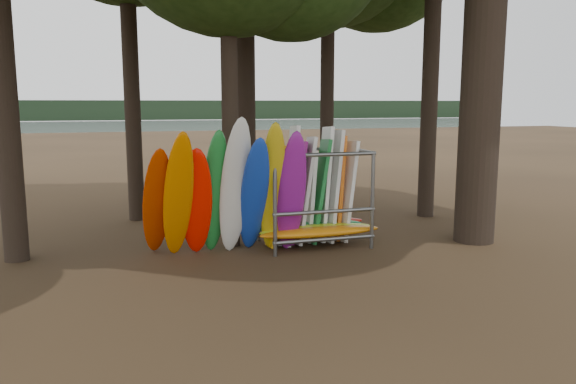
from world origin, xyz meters
name	(u,v)px	position (x,y,z in m)	size (l,w,h in m)	color
ground	(317,269)	(0.00, 0.00, 0.00)	(120.00, 120.00, 0.00)	#47331E
lake	(146,132)	(0.00, 60.00, 0.00)	(160.00, 160.00, 0.00)	gray
far_shore	(131,110)	(0.00, 110.00, 2.00)	(160.00, 4.00, 4.00)	black
kayak_row	(226,195)	(-1.60, 1.51, 1.40)	(3.64, 2.20, 3.24)	#B82D00
storage_rack	(313,201)	(0.63, 1.97, 1.08)	(3.02, 1.51, 2.90)	slate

